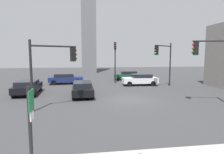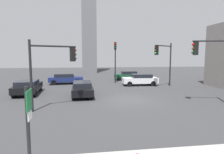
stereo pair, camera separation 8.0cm
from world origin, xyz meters
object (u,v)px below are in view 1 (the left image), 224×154
car_1 (28,87)px  car_2 (83,88)px  traffic_light_0 (54,62)px  car_0 (65,78)px  direction_sign (31,125)px  car_3 (140,79)px  car_4 (128,75)px  traffic_light_1 (115,55)px  traffic_light_3 (164,56)px  traffic_light_2 (213,57)px

car_1 → car_2: bearing=-109.5°
traffic_light_0 → car_0: bearing=67.9°
direction_sign → car_3: bearing=60.9°
car_0 → traffic_light_0: bearing=-91.1°
car_0 → car_2: size_ratio=0.99×
car_2 → car_4: 12.74m
direction_sign → car_2: direction_sign is taller
car_0 → car_2: (2.34, -7.92, -0.05)m
traffic_light_0 → car_3: (8.87, 9.33, -2.51)m
direction_sign → car_1: size_ratio=0.58×
traffic_light_1 → car_1: 11.96m
car_4 → car_3: bearing=96.7°
traffic_light_0 → traffic_light_3: (11.13, 7.62, 0.37)m
car_1 → car_4: (11.93, 9.34, -0.00)m
car_1 → traffic_light_1: bearing=-59.2°
traffic_light_2 → car_2: traffic_light_2 is taller
traffic_light_3 → car_0: 12.77m
traffic_light_0 → traffic_light_1: bearing=38.4°
car_0 → car_1: bearing=-117.9°
car_2 → car_0: bearing=-165.5°
traffic_light_0 → car_2: traffic_light_0 is taller
traffic_light_2 → traffic_light_3: bearing=-71.0°
traffic_light_2 → traffic_light_0: bearing=14.2°
car_2 → traffic_light_3: bearing=109.2°
traffic_light_3 → car_3: traffic_light_3 is taller
traffic_light_2 → car_1: bearing=-5.5°
traffic_light_0 → traffic_light_2: (11.57, -0.35, 0.29)m
car_0 → car_2: bearing=-77.2°
direction_sign → car_4: 24.28m
direction_sign → car_3: direction_sign is taller
traffic_light_1 → car_0: traffic_light_1 is taller
car_0 → car_4: size_ratio=1.08×
car_2 → car_3: 8.83m
traffic_light_2 → car_2: bearing=-8.2°
traffic_light_3 → car_1: traffic_light_3 is taller
traffic_light_1 → traffic_light_3: bearing=59.7°
car_2 → traffic_light_0: bearing=-26.2°
traffic_light_0 → car_2: size_ratio=1.04×
direction_sign → car_1: bearing=102.8°
traffic_light_0 → traffic_light_2: 11.58m
direction_sign → traffic_light_3: (10.52, 15.69, 1.87)m
traffic_light_1 → traffic_light_2: 13.53m
traffic_light_0 → traffic_light_3: traffic_light_3 is taller
direction_sign → car_0: size_ratio=0.60×
direction_sign → traffic_light_1: bearing=71.0°
car_1 → traffic_light_3: bearing=-85.3°
traffic_light_2 → traffic_light_1: bearing=-50.3°
direction_sign → traffic_light_0: size_ratio=0.57×
direction_sign → car_2: 12.20m
car_1 → car_3: 12.87m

